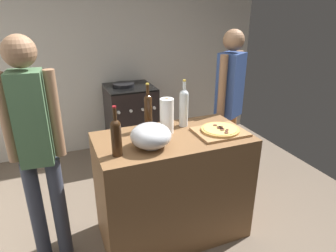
% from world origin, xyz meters
% --- Properties ---
extents(ground_plane, '(4.47, 3.14, 0.02)m').
position_xyz_m(ground_plane, '(0.00, 1.27, -0.01)').
color(ground_plane, '#6B5B4C').
extents(kitchen_wall_rear, '(4.47, 0.10, 2.60)m').
position_xyz_m(kitchen_wall_rear, '(0.00, 2.59, 1.30)').
color(kitchen_wall_rear, '#BCB7AD').
rests_on(kitchen_wall_rear, ground_plane).
extents(counter, '(1.22, 0.66, 0.93)m').
position_xyz_m(counter, '(0.15, 0.56, 0.47)').
color(counter, brown).
rests_on(counter, ground_plane).
extents(cutting_board, '(0.40, 0.32, 0.02)m').
position_xyz_m(cutting_board, '(0.53, 0.48, 0.94)').
color(cutting_board, '#9E7247').
rests_on(cutting_board, counter).
extents(pizza, '(0.31, 0.31, 0.03)m').
position_xyz_m(pizza, '(0.53, 0.48, 0.96)').
color(pizza, tan).
rests_on(pizza, cutting_board).
extents(mixing_bowl, '(0.30, 0.30, 0.18)m').
position_xyz_m(mixing_bowl, '(-0.08, 0.44, 1.02)').
color(mixing_bowl, '#B2B2B7').
rests_on(mixing_bowl, counter).
extents(paper_towel_roll, '(0.11, 0.11, 0.29)m').
position_xyz_m(paper_towel_roll, '(0.13, 0.65, 1.07)').
color(paper_towel_roll, white).
rests_on(paper_towel_roll, counter).
extents(wine_bottle_amber, '(0.08, 0.08, 0.40)m').
position_xyz_m(wine_bottle_amber, '(0.32, 0.74, 1.11)').
color(wine_bottle_amber, silver).
rests_on(wine_bottle_amber, counter).
extents(wine_bottle_dark, '(0.07, 0.07, 0.39)m').
position_xyz_m(wine_bottle_dark, '(0.02, 0.78, 1.10)').
color(wine_bottle_dark, '#331E0F').
rests_on(wine_bottle_dark, counter).
extents(wine_bottle_green, '(0.07, 0.07, 0.36)m').
position_xyz_m(wine_bottle_green, '(-0.33, 0.41, 1.08)').
color(wine_bottle_green, '#331E0F').
rests_on(wine_bottle_green, counter).
extents(stove, '(0.60, 0.62, 0.98)m').
position_xyz_m(stove, '(0.23, 2.19, 0.47)').
color(stove, black).
rests_on(stove, ground_plane).
extents(person_in_stripes, '(0.38, 0.22, 1.73)m').
position_xyz_m(person_in_stripes, '(-0.84, 0.65, 1.01)').
color(person_in_stripes, '#383D4C').
rests_on(person_in_stripes, ground_plane).
extents(person_in_red, '(0.36, 0.29, 1.69)m').
position_xyz_m(person_in_red, '(0.96, 1.04, 0.99)').
color(person_in_red, '#D88C4C').
rests_on(person_in_red, ground_plane).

